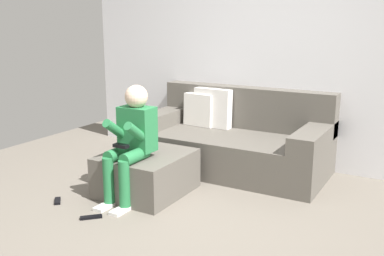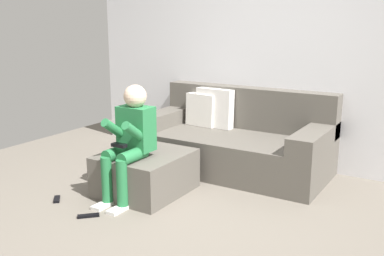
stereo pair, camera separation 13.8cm
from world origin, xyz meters
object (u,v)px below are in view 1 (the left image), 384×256
ottoman (147,173)px  remote_near_ottoman (91,217)px  person_seated (132,137)px  couch_sectional (233,141)px  remote_by_storage_bin (58,201)px

ottoman → remote_near_ottoman: size_ratio=4.50×
person_seated → remote_near_ottoman: 0.79m
ottoman → remote_near_ottoman: ottoman is taller
ottoman → person_seated: person_seated is taller
couch_sectional → person_seated: bearing=-108.7°
person_seated → remote_by_storage_bin: bearing=-143.2°
person_seated → remote_by_storage_bin: (-0.55, -0.41, -0.58)m
couch_sectional → remote_by_storage_bin: bearing=-120.3°
person_seated → remote_near_ottoman: bearing=-95.1°
couch_sectional → person_seated: (-0.43, -1.27, 0.28)m
couch_sectional → remote_near_ottoman: bearing=-104.9°
remote_by_storage_bin → person_seated: bearing=82.5°
ottoman → remote_by_storage_bin: ottoman is taller
person_seated → remote_near_ottoman: size_ratio=5.82×
ottoman → remote_by_storage_bin: (-0.57, -0.60, -0.18)m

